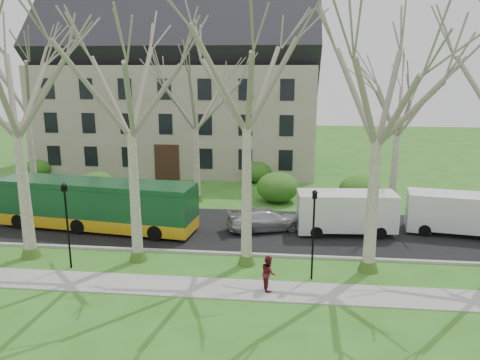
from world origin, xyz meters
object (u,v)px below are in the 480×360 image
Objects in this scene: bus_follow at (96,204)px; sedan at (265,219)px; van_b at (456,214)px; pedestrian_b at (268,273)px; van_a at (346,213)px.

bus_follow is 2.62× the size of sedan.
pedestrian_b is (-10.84, -8.49, -0.43)m from van_b.
bus_follow is at bearing 178.64° from van_a.
van_a is at bearing 9.95° from bus_follow.
sedan is 0.82× the size of van_a.
van_b is (11.43, 0.55, 0.54)m from sedan.
bus_follow is at bearing 75.51° from sedan.
van_b is (6.57, 0.62, -0.03)m from van_a.
sedan is 4.89m from van_a.
sedan is 0.84× the size of van_b.
pedestrian_b is at bearing -122.66° from van_a.
van_b is 13.77m from pedestrian_b.
van_b reaches higher than sedan.
van_b is 3.52× the size of pedestrian_b.
van_a is 8.97m from pedestrian_b.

